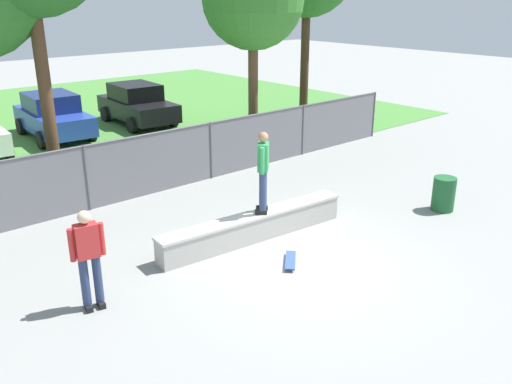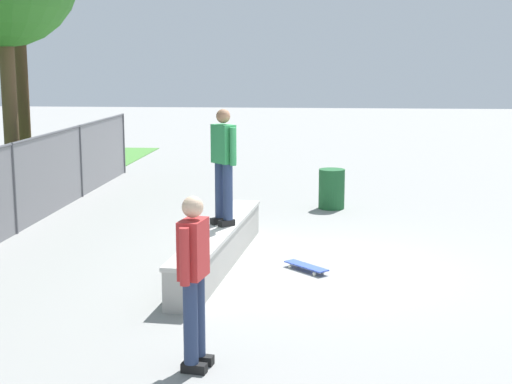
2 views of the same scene
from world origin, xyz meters
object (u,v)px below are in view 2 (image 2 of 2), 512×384
Objects in this scene: concrete_ledge at (220,246)px; trash_bin at (332,189)px; skateboarder at (223,161)px; skateboard at (306,266)px; bystander at (194,275)px.

concrete_ledge is 5.06m from trash_bin.
skateboarder is (0.22, -0.04, 1.31)m from concrete_ledge.
bystander is at bearing 163.91° from skateboard.
bystander is (-4.14, -0.24, -0.60)m from skateboarder.
skateboarder is at bearing 3.25° from bystander.
bystander is (-3.92, -0.28, 0.70)m from concrete_ledge.
concrete_ledge is 4.00m from bystander.
skateboarder is 1.00× the size of bystander.
trash_bin is (4.73, -1.80, 0.12)m from concrete_ledge.
trash_bin reaches higher than concrete_ledge.
skateboarder is 4.98m from trash_bin.
bystander reaches higher than skateboard.
concrete_ledge is at bearing 4.06° from bystander.
skateboarder is at bearing -11.14° from concrete_ledge.
trash_bin is at bearing -21.25° from skateboarder.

